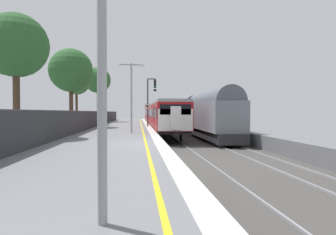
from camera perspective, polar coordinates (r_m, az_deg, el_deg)
The scene contains 11 objects.
ground at distance 15.74m, azimuth 6.79°, elevation -7.11°, with size 17.40×110.00×1.21m.
commuter_train_at_platform at distance 42.72m, azimuth -1.93°, elevation 0.57°, with size 2.83×40.73×3.81m.
freight_train_adjacent_track at distance 48.89m, azimuth 2.31°, elevation 0.92°, with size 2.60×55.72×4.60m.
signal_gantry at distance 34.50m, azimuth -3.50°, elevation 4.04°, with size 1.10×0.24×5.52m.
speed_limit_sign at distance 32.17m, azimuth -3.97°, elevation 1.08°, with size 0.59×0.08×2.56m.
platform_lamp_mid at distance 22.97m, azimuth -7.03°, elevation 4.91°, with size 2.00×0.20×5.34m.
platform_back_fence at distance 15.94m, azimuth -22.91°, elevation -1.62°, with size 0.07×99.00×1.73m.
background_tree_left at distance 39.21m, azimuth -17.09°, elevation 6.60°, with size 3.45×3.45×7.27m.
background_tree_centre at distance 33.82m, azimuth -18.20°, elevation 8.38°, with size 4.65×4.65×8.44m.
background_tree_right at distance 51.53m, azimuth -13.44°, elevation 6.86°, with size 4.33×4.33×9.15m.
background_tree_back at distance 21.81m, azimuth -27.45°, elevation 11.80°, with size 4.07×4.07×7.94m.
Camera 1 is at (-0.74, -15.21, 1.62)m, focal length 31.77 mm.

